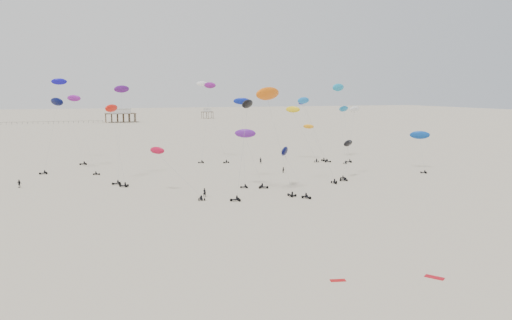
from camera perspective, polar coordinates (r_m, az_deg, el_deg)
name	(u,v)px	position (r m, az deg, el deg)	size (l,w,h in m)	color
ground_plane	(171,142)	(217.42, -9.75, 2.00)	(900.00, 900.00, 0.00)	beige
pavilion_main	(120,116)	(364.73, -15.23, 4.85)	(21.00, 13.00, 9.80)	brown
pavilion_small	(207,114)	(405.21, -5.58, 5.26)	(9.00, 7.00, 8.00)	brown
pier_fence	(41,123)	(365.02, -23.40, 3.93)	(80.20, 0.20, 1.50)	black
rig_0	(289,161)	(111.26, 3.85, -0.11)	(4.06, 16.97, 14.77)	black
rig_1	(173,167)	(106.88, -9.51, -0.78)	(9.43, 14.27, 15.51)	black
rig_2	(211,112)	(159.49, -5.22, 5.52)	(6.84, 16.11, 27.28)	black
rig_3	(316,133)	(119.08, 6.87, 3.12)	(9.60, 6.39, 20.60)	black
rig_4	(347,149)	(127.71, 10.38, 1.20)	(4.77, 4.09, 9.84)	black
rig_5	(299,122)	(158.04, 4.91, 4.34)	(8.34, 10.81, 17.71)	black
rig_6	(78,113)	(147.54, -19.64, 5.09)	(8.20, 17.30, 23.90)	black
rig_7	(314,133)	(158.60, 6.63, 3.12)	(8.19, 7.79, 19.11)	black
rig_8	(420,139)	(147.36, 18.26, 2.33)	(7.83, 10.97, 12.14)	black
rig_9	(208,99)	(159.84, -5.47, 7.00)	(8.20, 11.68, 25.26)	black
rig_10	(244,128)	(104.17, -1.33, 3.67)	(8.19, 10.15, 20.52)	black
rig_11	(316,140)	(159.02, 6.85, 2.34)	(5.64, 11.31, 12.83)	black
rig_12	(242,118)	(120.03, -1.57, 4.87)	(6.01, 12.76, 21.29)	black
rig_13	(55,114)	(146.76, -22.02, 4.95)	(7.54, 9.58, 20.34)	black
rig_14	(250,146)	(113.66, -0.74, 1.60)	(6.97, 6.76, 13.49)	black
rig_15	(270,103)	(103.95, 1.60, 6.52)	(8.78, 7.42, 23.03)	black
rig_16	(339,94)	(162.49, 9.44, 7.49)	(7.04, 14.37, 25.27)	black
rig_17	(115,129)	(124.17, -15.83, 3.43)	(4.95, 13.30, 19.52)	black
rig_18	(345,118)	(166.42, 10.10, 4.71)	(8.79, 16.24, 20.19)	black
rig_19	(120,116)	(127.47, -15.25, 4.89)	(5.97, 12.67, 23.90)	black
rig_20	(64,100)	(167.02, -21.04, 6.46)	(9.77, 16.15, 27.76)	black
rig_21	(351,134)	(127.66, 10.77, 2.92)	(8.69, 7.69, 18.43)	black
spectator_0	(205,197)	(104.78, -5.89, -4.21)	(0.80, 0.55, 2.20)	black
spectator_1	(283,173)	(134.41, 3.16, -1.49)	(0.92, 0.54, 1.88)	black
spectator_2	(19,188)	(126.17, -25.42, -2.87)	(1.30, 0.70, 2.20)	black
spectator_3	(261,163)	(151.73, 0.53, -0.40)	(0.79, 0.54, 2.17)	black
grounded_kite_a	(434,278)	(64.14, 19.72, -12.54)	(2.20, 0.90, 0.08)	#B30B16
grounded_kite_b	(338,281)	(60.44, 9.34, -13.45)	(1.80, 0.70, 0.07)	#B40B0E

